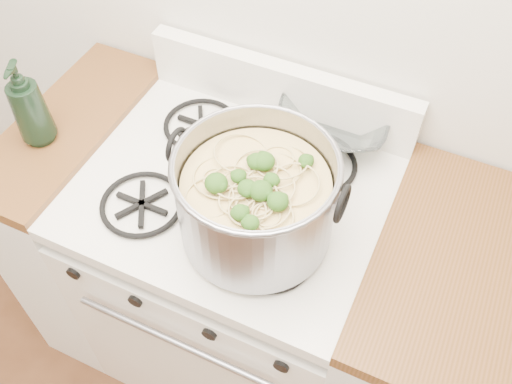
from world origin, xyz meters
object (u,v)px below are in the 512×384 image
gas_range (237,281)px  bottle (27,103)px  spatula (298,226)px  glass_bowl (333,124)px  stock_pot (256,200)px

gas_range → bottle: (-0.52, -0.07, 0.61)m
spatula → glass_bowl: size_ratio=2.64×
stock_pot → bottle: same height
gas_range → spatula: spatula is taller
stock_pot → glass_bowl: (0.05, 0.38, -0.09)m
stock_pot → spatula: bearing=25.7°
stock_pot → glass_bowl: stock_pot is taller
stock_pot → spatula: stock_pot is taller
glass_bowl → bottle: (-0.69, -0.35, 0.10)m
stock_pot → spatula: size_ratio=1.24×
stock_pot → bottle: size_ratio=1.58×
glass_bowl → spatula: bearing=-83.1°
gas_range → glass_bowl: size_ratio=7.87×
stock_pot → gas_range: bearing=137.9°
gas_range → stock_pot: stock_pot is taller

